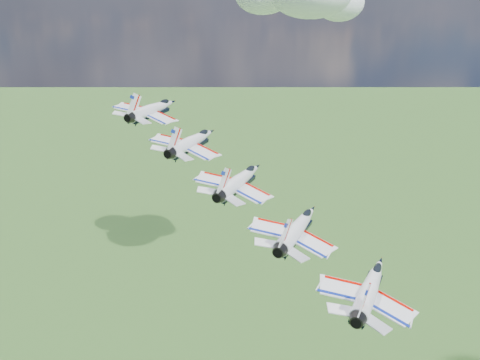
% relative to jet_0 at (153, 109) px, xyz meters
% --- Properties ---
extents(jet_0, '(14.58, 17.74, 6.54)m').
position_rel_jet_0_xyz_m(jet_0, '(0.00, 0.00, 0.00)').
color(jet_0, white).
extents(jet_1, '(14.58, 17.74, 6.54)m').
position_rel_jet_0_xyz_m(jet_1, '(8.78, -7.79, -3.07)').
color(jet_1, white).
extents(jet_2, '(14.58, 17.74, 6.54)m').
position_rel_jet_0_xyz_m(jet_2, '(17.57, -15.59, -6.15)').
color(jet_2, white).
extents(jet_3, '(14.58, 17.74, 6.54)m').
position_rel_jet_0_xyz_m(jet_3, '(26.35, -23.38, -9.22)').
color(jet_3, white).
extents(jet_4, '(14.58, 17.74, 6.54)m').
position_rel_jet_0_xyz_m(jet_4, '(35.14, -31.18, -12.30)').
color(jet_4, white).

